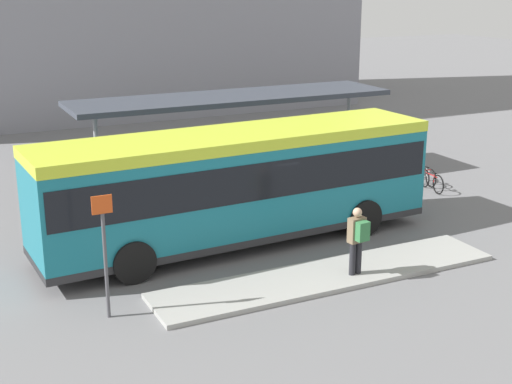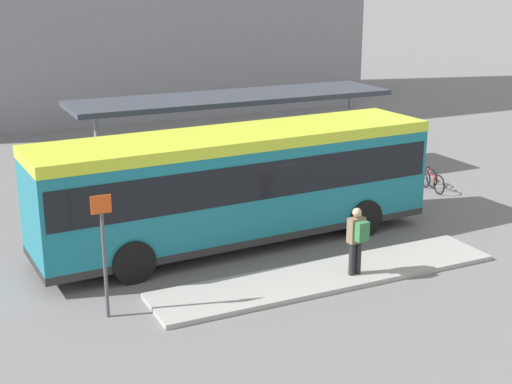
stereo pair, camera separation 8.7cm
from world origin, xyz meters
The scene contains 11 objects.
ground_plane centered at (0.00, 0.00, 0.00)m, with size 120.00×120.00×0.00m, color slate.
curb_island centered at (1.00, -3.20, 0.06)m, with size 9.07×1.80×0.12m.
city_bus centered at (0.01, 0.00, 1.86)m, with size 11.34×3.07×3.19m.
pedestrian_waiting centered at (1.60, -3.55, 1.11)m, with size 0.44×0.47×1.72m.
bicycle_red centered at (8.30, 1.81, 0.35)m, with size 0.48×1.60×0.70m.
bicycle_white centered at (8.61, 2.59, 0.35)m, with size 0.48×1.58×0.69m.
bicycle_green centered at (8.38, 3.37, 0.36)m, with size 0.48×1.64×0.71m.
station_shelter centered at (2.47, 5.87, 3.07)m, with size 11.61×2.88×3.20m.
potted_planter_near_shelter centered at (-2.11, 3.61, 0.63)m, with size 0.88×0.88×1.23m.
potted_planter_far_side centered at (3.36, 3.62, 0.68)m, with size 0.95×0.95×1.33m.
platform_sign centered at (-4.46, -2.91, 1.56)m, with size 0.44×0.08×2.80m.
Camera 1 is at (-7.79, -17.14, 7.14)m, focal length 50.00 mm.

